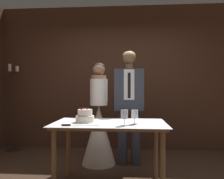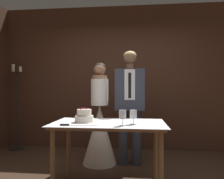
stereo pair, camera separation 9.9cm
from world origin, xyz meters
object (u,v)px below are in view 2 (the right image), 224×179
cake_knife (71,125)px  candle_stand (17,110)px  tiered_cake (84,116)px  wine_glass_near (123,115)px  bride (100,127)px  wine_glass_middle (133,115)px  cake_table (109,130)px  groom (130,101)px

cake_knife → candle_stand: 2.34m
tiered_cake → wine_glass_near: 0.54m
cake_knife → bride: size_ratio=0.26×
wine_glass_near → wine_glass_middle: (0.12, 0.10, -0.01)m
cake_table → tiered_cake: tiered_cake is taller
wine_glass_middle → cake_table: bearing=160.4°
wine_glass_middle → tiered_cake: bearing=169.2°
tiered_cake → groom: (0.55, 0.79, 0.16)m
cake_knife → wine_glass_middle: size_ratio=2.47×
wine_glass_near → groom: (0.06, 1.01, 0.10)m
groom → cake_table: bearing=-106.9°
tiered_cake → wine_glass_middle: tiered_cake is taller
tiered_cake → groom: size_ratio=0.13×
wine_glass_near → candle_stand: bearing=143.2°
wine_glass_near → bride: bride is taller
cake_knife → tiered_cake: bearing=67.4°
bride → wine_glass_near: bearing=-67.1°
cake_table → wine_glass_near: wine_glass_near is taller
cake_table → wine_glass_middle: size_ratio=8.14×
tiered_cake → cake_knife: tiered_cake is taller
cake_table → bride: bearing=106.9°
tiered_cake → bride: size_ratio=0.14×
bride → groom: groom is taller
cake_table → wine_glass_middle: (0.30, -0.11, 0.21)m
wine_glass_middle → candle_stand: candle_stand is taller
tiered_cake → bride: (0.07, 0.79, -0.27)m
cake_knife → wine_glass_near: size_ratio=2.33×
cake_table → wine_glass_middle: bearing=-19.6°
cake_table → groom: 0.89m
tiered_cake → groom: groom is taller
cake_knife → candle_stand: size_ratio=0.25×
tiered_cake → wine_glass_middle: (0.61, -0.12, 0.04)m
wine_glass_middle → candle_stand: bearing=146.4°
wine_glass_middle → groom: (-0.06, 0.91, 0.12)m
cake_knife → bride: (0.15, 1.07, -0.20)m
wine_glass_near → bride: (-0.43, 1.01, -0.32)m
groom → candle_stand: bearing=164.4°
tiered_cake → candle_stand: 2.21m
tiered_cake → wine_glass_middle: 0.62m
tiered_cake → cake_knife: 0.30m
cake_knife → bride: 1.10m
groom → wine_glass_middle: bearing=-86.1°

